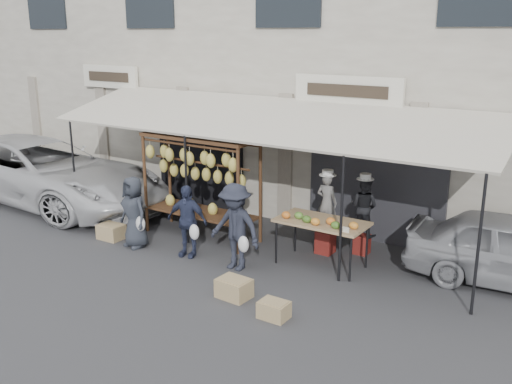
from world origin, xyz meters
TOP-DOWN VIEW (x-y plane):
  - ground_plane at (0.00, 0.00)m, footprint 90.00×90.00m
  - shophouse at (-0.00, 6.50)m, footprint 24.00×6.15m
  - awning at (0.01, 2.28)m, footprint 10.00×2.35m
  - banana_rack at (-1.00, 1.58)m, footprint 2.60×0.90m
  - produce_table at (1.91, 1.56)m, footprint 1.70×0.90m
  - vendor_left at (1.68, 2.23)m, footprint 0.44×0.30m
  - vendor_right at (2.32, 2.60)m, footprint 0.62×0.50m
  - customer_left at (-1.78, 0.39)m, footprint 0.81×0.61m
  - customer_mid at (-0.55, 0.60)m, footprint 0.91×0.53m
  - customer_right at (0.63, 0.58)m, footprint 1.10×0.66m
  - stool_left at (1.68, 2.23)m, footprint 0.41×0.41m
  - stool_right at (2.32, 2.60)m, footprint 0.35×0.35m
  - crate_near_a at (1.31, -0.42)m, footprint 0.56×0.44m
  - crate_near_b at (2.25, -0.66)m, footprint 0.45×0.34m
  - crate_far at (-2.55, 0.43)m, footprint 0.54×0.42m
  - van at (-6.47, 1.55)m, footprint 5.79×2.82m

SIDE VIEW (x-z plane):
  - ground_plane at x=0.00m, z-range 0.00..0.00m
  - crate_near_b at x=2.25m, z-range 0.00..0.27m
  - crate_far at x=-2.55m, z-range 0.00..0.32m
  - crate_near_a at x=1.31m, z-range 0.00..0.33m
  - stool_right at x=2.32m, z-range 0.00..0.40m
  - stool_left at x=1.68m, z-range 0.00..0.46m
  - customer_mid at x=-0.55m, z-range 0.00..1.45m
  - customer_left at x=-1.78m, z-range 0.00..1.50m
  - customer_right at x=0.63m, z-range 0.00..1.66m
  - produce_table at x=1.91m, z-range 0.35..1.39m
  - vendor_right at x=2.32m, z-range 0.40..1.58m
  - vendor_left at x=1.68m, z-range 0.46..1.65m
  - van at x=-6.47m, z-range 0.00..2.38m
  - banana_rack at x=-1.00m, z-range 0.45..2.68m
  - awning at x=0.01m, z-range 1.12..4.03m
  - shophouse at x=0.00m, z-range 0.00..7.30m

